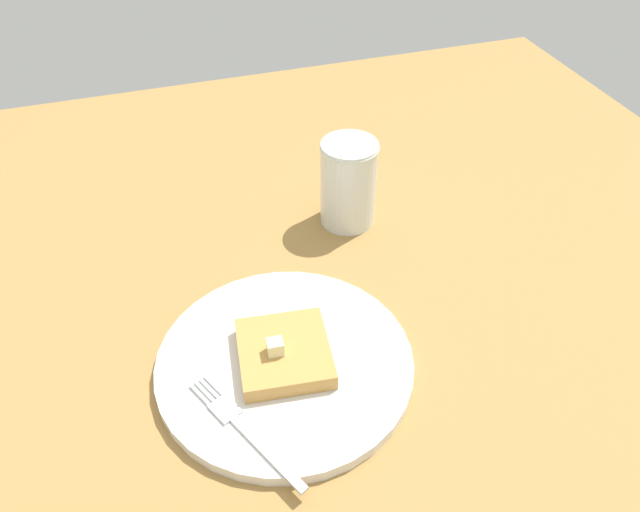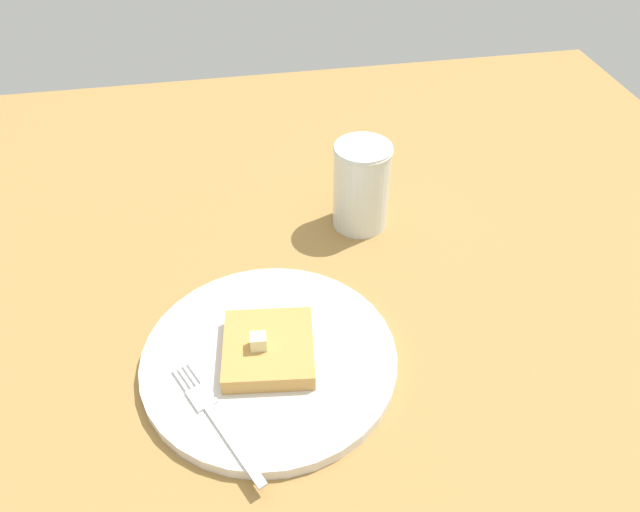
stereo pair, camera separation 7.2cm
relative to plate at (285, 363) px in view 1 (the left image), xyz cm
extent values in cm
cube|color=#A1793F|center=(-7.55, -5.16, -2.24)|extent=(127.48, 127.48, 2.88)
cylinder|color=silver|center=(0.00, 0.00, -0.11)|extent=(26.69, 26.69, 1.38)
torus|color=navy|center=(0.00, 0.00, 0.18)|extent=(26.69, 26.69, 0.80)
cube|color=#C69047|center=(0.00, 0.00, 1.55)|extent=(10.31, 10.65, 1.93)
cube|color=beige|center=(0.98, 0.40, 3.33)|extent=(1.73, 1.57, 1.63)
cube|color=silver|center=(4.36, 10.07, 0.76)|extent=(5.07, 9.43, 0.36)
cube|color=silver|center=(7.08, 4.28, 0.76)|extent=(3.18, 3.47, 0.36)
cube|color=silver|center=(9.11, 1.91, 0.76)|extent=(1.65, 3.03, 0.36)
cube|color=silver|center=(8.61, 1.68, 0.76)|extent=(1.65, 3.03, 0.36)
cube|color=silver|center=(8.11, 1.44, 0.76)|extent=(1.65, 3.03, 0.36)
cube|color=silver|center=(7.61, 1.21, 0.76)|extent=(1.65, 3.03, 0.36)
cylinder|color=#4B1E06|center=(-14.73, -21.76, 4.19)|extent=(6.66, 6.66, 9.97)
cylinder|color=silver|center=(-14.73, -21.76, 5.07)|extent=(7.24, 7.24, 11.74)
torus|color=silver|center=(-14.73, -21.76, 10.50)|extent=(7.45, 7.45, 0.50)
camera|label=1|loc=(9.21, 40.38, 51.14)|focal=35.00mm
camera|label=2|loc=(2.26, 42.13, 51.14)|focal=35.00mm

